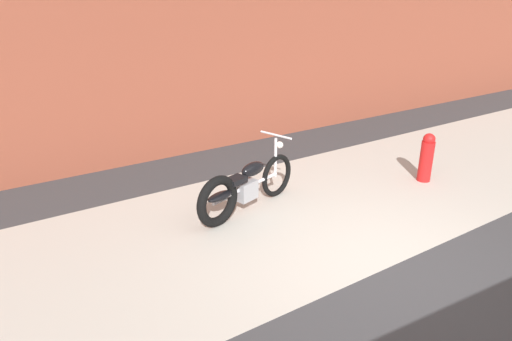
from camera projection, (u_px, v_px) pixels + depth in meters
ground_plane at (388, 268)px, 5.28m from camera, size 80.00×80.00×0.00m
sidewalk_slab at (296, 211)px, 6.65m from camera, size 36.00×3.50×0.01m
motorcycle_black at (242, 188)px, 6.46m from camera, size 1.95×0.80×1.03m
fire_hydrant at (426, 157)px, 7.58m from camera, size 0.22×0.22×0.84m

